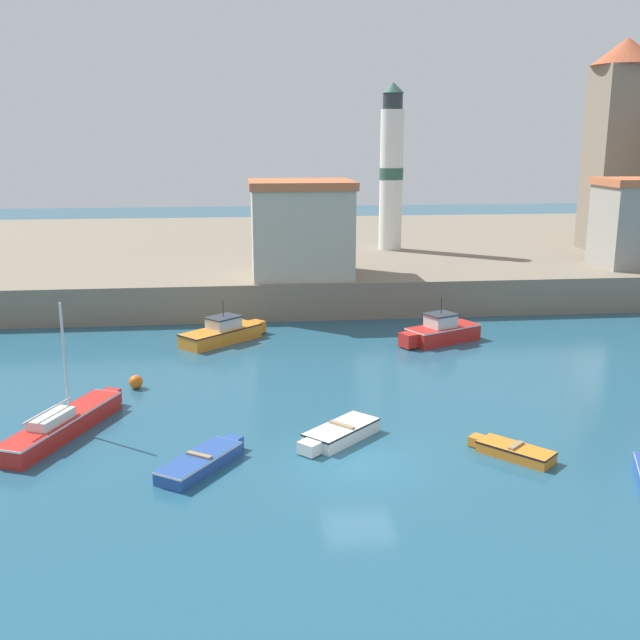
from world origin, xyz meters
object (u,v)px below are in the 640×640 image
Objects in this scene: motorboat_red_5 at (441,332)px; lighthouse at (391,170)px; motorboat_orange_4 at (223,332)px; harbor_shed_mid_row at (301,228)px; dinghy_orange_6 at (513,450)px; mooring_buoy at (136,382)px; dinghy_blue_2 at (201,461)px; sailboat_red_3 at (63,423)px; dinghy_white_0 at (339,433)px.

motorboat_red_5 is 0.39× the size of lighthouse.
harbor_shed_mid_row reaches higher than motorboat_orange_4.
harbor_shed_mid_row is (-6.98, 8.74, 4.78)m from motorboat_red_5.
dinghy_orange_6 is at bearing -94.07° from lighthouse.
motorboat_red_5 is at bearing -92.99° from lighthouse.
motorboat_red_5 is at bearing 21.53° from mooring_buoy.
harbor_shed_mid_row is at bearing 77.12° from dinghy_blue_2.
sailboat_red_3 reaches higher than dinghy_blue_2.
mooring_buoy is 31.79m from lighthouse.
dinghy_white_0 is at bearing -72.47° from motorboat_orange_4.
dinghy_blue_2 is at bearing -102.88° from harbor_shed_mid_row.
dinghy_white_0 is 5.38m from dinghy_blue_2.
dinghy_white_0 is 10.81m from mooring_buoy.
dinghy_blue_2 is 0.30× the size of lighthouse.
dinghy_white_0 is 0.52× the size of harbor_shed_mid_row.
motorboat_orange_4 reaches higher than dinghy_orange_6.
dinghy_orange_6 is (10.49, -16.58, -0.30)m from motorboat_orange_4.
sailboat_red_3 is 5.60m from mooring_buoy.
dinghy_orange_6 is (-1.45, -15.21, -0.36)m from motorboat_red_5.
dinghy_orange_6 is (10.95, -0.21, -0.04)m from dinghy_blue_2.
motorboat_red_5 reaches higher than motorboat_orange_4.
mooring_buoy is at bearing 68.71° from sailboat_red_3.
lighthouse reaches higher than mooring_buoy.
dinghy_orange_6 is 35.81m from lighthouse.
dinghy_orange_6 is at bearing -13.08° from sailboat_red_3.
dinghy_white_0 is at bearing -104.45° from lighthouse.
mooring_buoy reaches higher than dinghy_orange_6.
harbor_shed_mid_row reaches higher than dinghy_orange_6.
motorboat_orange_4 is 0.75× the size of harbor_shed_mid_row.
motorboat_red_5 reaches higher than dinghy_orange_6.
motorboat_orange_4 is (5.82, 12.79, 0.07)m from sailboat_red_3.
sailboat_red_3 is 23.39m from harbor_shed_mid_row.
mooring_buoy is 0.05× the size of lighthouse.
lighthouse is at bearing 85.93° from dinghy_orange_6.
dinghy_white_0 is 34.67m from lighthouse.
motorboat_orange_4 is 19.62m from dinghy_orange_6.
lighthouse is 1.95× the size of harbor_shed_mid_row.
motorboat_orange_4 is 8.46m from mooring_buoy.
sailboat_red_3 is 21.12m from motorboat_red_5.
motorboat_red_5 reaches higher than dinghy_blue_2.
dinghy_white_0 is 5.49× the size of mooring_buoy.
mooring_buoy is at bearing 140.53° from dinghy_white_0.
dinghy_blue_2 is at bearing -129.60° from motorboat_red_5.
dinghy_white_0 is at bearing 20.96° from dinghy_blue_2.
motorboat_orange_4 is at bearing -123.96° from harbor_shed_mid_row.
sailboat_red_3 is (-10.38, 1.65, 0.16)m from dinghy_white_0.
dinghy_blue_2 is 6.44m from sailboat_red_3.
dinghy_white_0 is 0.26× the size of lighthouse.
dinghy_orange_6 is (5.93, -2.14, -0.06)m from dinghy_white_0.
motorboat_red_5 is (17.76, 11.43, 0.14)m from sailboat_red_3.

